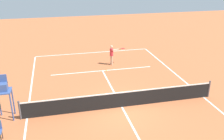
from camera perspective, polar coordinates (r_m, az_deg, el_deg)
The scene contains 6 objects.
ground_plane at distance 14.83m, azimuth 2.21°, elevation -8.22°, with size 60.00×60.00×0.00m, color #B76038.
court_lines at distance 14.83m, azimuth 2.21°, elevation -8.21°, with size 10.53×20.79×0.01m.
tennis_net at distance 14.59m, azimuth 2.24°, elevation -6.54°, with size 11.13×0.10×1.07m.
player_serving at distance 20.73m, azimuth 0.03°, elevation 3.74°, with size 1.30×0.46×1.65m.
tennis_ball at distance 19.77m, azimuth -1.29°, elevation -0.11°, with size 0.07×0.07×0.07m, color #CCE033.
umpire_chair at distance 14.21m, azimuth -23.12°, elevation -4.23°, with size 0.80×0.80×2.41m.
Camera 1 is at (3.49, 12.35, 7.44)m, focal length 41.06 mm.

